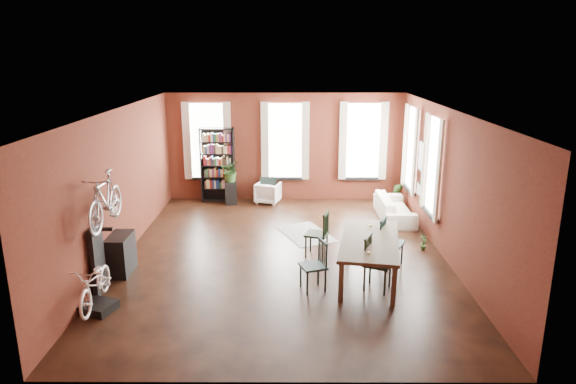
{
  "coord_description": "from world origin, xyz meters",
  "views": [
    {
      "loc": [
        0.13,
        -10.55,
        4.36
      ],
      "look_at": [
        0.1,
        0.6,
        1.29
      ],
      "focal_mm": 32.0,
      "sensor_mm": 36.0,
      "label": 1
    }
  ],
  "objects_px": {
    "cream_sofa": "(395,204)",
    "plant_stand": "(231,193)",
    "dining_chair_b": "(317,234)",
    "white_armchair": "(268,192)",
    "dining_chair_c": "(378,264)",
    "bicycle_floor": "(93,264)",
    "console_table": "(121,254)",
    "bike_trainer": "(99,307)",
    "dining_chair_d": "(392,243)",
    "dining_chair_a": "(313,266)",
    "dining_table": "(369,259)",
    "bookshelf": "(218,165)"
  },
  "relations": [
    {
      "from": "console_table",
      "to": "white_armchair",
      "type": "bearing_deg",
      "value": 60.99
    },
    {
      "from": "dining_chair_d",
      "to": "cream_sofa",
      "type": "relative_size",
      "value": 0.48
    },
    {
      "from": "dining_chair_a",
      "to": "cream_sofa",
      "type": "relative_size",
      "value": 0.46
    },
    {
      "from": "white_armchair",
      "to": "bicycle_floor",
      "type": "xyz_separation_m",
      "value": [
        -2.67,
        -6.65,
        0.55
      ]
    },
    {
      "from": "bookshelf",
      "to": "cream_sofa",
      "type": "distance_m",
      "value": 5.28
    },
    {
      "from": "dining_chair_a",
      "to": "plant_stand",
      "type": "bearing_deg",
      "value": -177.79
    },
    {
      "from": "dining_chair_d",
      "to": "console_table",
      "type": "xyz_separation_m",
      "value": [
        -5.54,
        -0.38,
        -0.1
      ]
    },
    {
      "from": "dining_table",
      "to": "dining_chair_a",
      "type": "height_order",
      "value": "dining_chair_a"
    },
    {
      "from": "dining_chair_b",
      "to": "bike_trainer",
      "type": "height_order",
      "value": "dining_chair_b"
    },
    {
      "from": "dining_chair_b",
      "to": "white_armchair",
      "type": "height_order",
      "value": "dining_chair_b"
    },
    {
      "from": "plant_stand",
      "to": "bicycle_floor",
      "type": "bearing_deg",
      "value": -103.67
    },
    {
      "from": "dining_chair_d",
      "to": "bike_trainer",
      "type": "xyz_separation_m",
      "value": [
        -5.44,
        -2.0,
        -0.43
      ]
    },
    {
      "from": "dining_chair_b",
      "to": "white_armchair",
      "type": "distance_m",
      "value": 4.28
    },
    {
      "from": "dining_chair_c",
      "to": "plant_stand",
      "type": "distance_m",
      "value": 6.55
    },
    {
      "from": "dining_chair_b",
      "to": "console_table",
      "type": "bearing_deg",
      "value": -59.31
    },
    {
      "from": "dining_chair_a",
      "to": "dining_chair_b",
      "type": "height_order",
      "value": "dining_chair_b"
    },
    {
      "from": "console_table",
      "to": "plant_stand",
      "type": "relative_size",
      "value": 1.2
    },
    {
      "from": "bike_trainer",
      "to": "dining_chair_d",
      "type": "bearing_deg",
      "value": 20.16
    },
    {
      "from": "dining_chair_c",
      "to": "dining_chair_d",
      "type": "relative_size",
      "value": 1.03
    },
    {
      "from": "plant_stand",
      "to": "white_armchair",
      "type": "bearing_deg",
      "value": 6.85
    },
    {
      "from": "dining_chair_b",
      "to": "plant_stand",
      "type": "xyz_separation_m",
      "value": [
        -2.32,
        3.96,
        -0.17
      ]
    },
    {
      "from": "dining_chair_b",
      "to": "dining_chair_d",
      "type": "distance_m",
      "value": 1.62
    },
    {
      "from": "white_armchair",
      "to": "bicycle_floor",
      "type": "relative_size",
      "value": 0.46
    },
    {
      "from": "dining_chair_d",
      "to": "white_armchair",
      "type": "height_order",
      "value": "dining_chair_d"
    },
    {
      "from": "plant_stand",
      "to": "dining_chair_c",
      "type": "bearing_deg",
      "value": -58.9
    },
    {
      "from": "dining_chair_b",
      "to": "console_table",
      "type": "distance_m",
      "value": 4.11
    },
    {
      "from": "dining_chair_b",
      "to": "bookshelf",
      "type": "bearing_deg",
      "value": -129.63
    },
    {
      "from": "dining_chair_d",
      "to": "cream_sofa",
      "type": "xyz_separation_m",
      "value": [
        0.69,
        3.12,
        -0.1
      ]
    },
    {
      "from": "plant_stand",
      "to": "cream_sofa",
      "type": "bearing_deg",
      "value": -16.73
    },
    {
      "from": "bookshelf",
      "to": "plant_stand",
      "type": "xyz_separation_m",
      "value": [
        0.41,
        -0.33,
        -0.77
      ]
    },
    {
      "from": "white_armchair",
      "to": "dining_chair_b",
      "type": "bearing_deg",
      "value": 122.75
    },
    {
      "from": "dining_chair_d",
      "to": "bicycle_floor",
      "type": "distance_m",
      "value": 5.82
    },
    {
      "from": "bookshelf",
      "to": "plant_stand",
      "type": "height_order",
      "value": "bookshelf"
    },
    {
      "from": "dining_chair_b",
      "to": "bookshelf",
      "type": "distance_m",
      "value": 5.12
    },
    {
      "from": "dining_chair_b",
      "to": "plant_stand",
      "type": "bearing_deg",
      "value": -131.68
    },
    {
      "from": "dining_chair_b",
      "to": "dining_table",
      "type": "bearing_deg",
      "value": 58.13
    },
    {
      "from": "dining_chair_c",
      "to": "dining_table",
      "type": "bearing_deg",
      "value": 34.94
    },
    {
      "from": "dining_chair_d",
      "to": "plant_stand",
      "type": "relative_size",
      "value": 1.51
    },
    {
      "from": "cream_sofa",
      "to": "plant_stand",
      "type": "height_order",
      "value": "cream_sofa"
    },
    {
      "from": "dining_chair_b",
      "to": "dining_chair_c",
      "type": "distance_m",
      "value": 1.96
    },
    {
      "from": "dining_chair_c",
      "to": "dining_chair_d",
      "type": "height_order",
      "value": "dining_chair_c"
    },
    {
      "from": "bike_trainer",
      "to": "plant_stand",
      "type": "distance_m",
      "value": 6.68
    },
    {
      "from": "dining_chair_a",
      "to": "white_armchair",
      "type": "distance_m",
      "value": 5.87
    },
    {
      "from": "dining_chair_b",
      "to": "dining_chair_c",
      "type": "height_order",
      "value": "dining_chair_c"
    },
    {
      "from": "dining_chair_b",
      "to": "console_table",
      "type": "xyz_separation_m",
      "value": [
        -4.01,
        -0.9,
        -0.11
      ]
    },
    {
      "from": "bike_trainer",
      "to": "console_table",
      "type": "distance_m",
      "value": 1.66
    },
    {
      "from": "dining_table",
      "to": "dining_chair_c",
      "type": "bearing_deg",
      "value": -69.58
    },
    {
      "from": "dining_chair_a",
      "to": "white_armchair",
      "type": "xyz_separation_m",
      "value": [
        -1.08,
        5.77,
        -0.14
      ]
    },
    {
      "from": "dining_chair_a",
      "to": "console_table",
      "type": "distance_m",
      "value": 3.93
    },
    {
      "from": "bike_trainer",
      "to": "bicycle_floor",
      "type": "relative_size",
      "value": 0.34
    }
  ]
}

